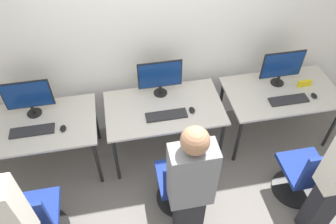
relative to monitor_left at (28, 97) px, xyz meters
name	(u,v)px	position (x,y,z in m)	size (l,w,h in m)	color
ground_plane	(170,173)	(1.36, -0.54, -0.96)	(20.00, 20.00, 0.00)	slate
wall_back	(155,27)	(1.36, 0.33, 0.44)	(12.00, 0.05, 2.80)	silver
desk_left	(35,129)	(0.00, -0.17, -0.31)	(1.26, 0.74, 0.72)	#BCB7AD
monitor_left	(28,97)	(0.00, 0.00, 0.00)	(0.48, 0.15, 0.43)	black
keyboard_left	(32,131)	(0.00, -0.26, -0.23)	(0.44, 0.13, 0.02)	#262628
mouse_left	(63,128)	(0.30, -0.29, -0.22)	(0.06, 0.09, 0.03)	black
office_chair_left	(36,220)	(0.00, -1.03, -0.60)	(0.48, 0.48, 0.87)	black
desk_center	(164,112)	(1.36, -0.17, -0.31)	(1.26, 0.74, 0.72)	#BCB7AD
monitor_center	(160,77)	(1.36, 0.06, 0.00)	(0.48, 0.15, 0.43)	black
keyboard_center	(166,115)	(1.36, -0.30, -0.23)	(0.44, 0.13, 0.02)	#262628
mouse_center	(192,110)	(1.64, -0.28, -0.22)	(0.06, 0.09, 0.03)	black
office_chair_center	(180,184)	(1.39, -0.91, -0.60)	(0.48, 0.48, 0.87)	black
person_center	(191,189)	(1.38, -1.28, -0.09)	(0.36, 0.21, 1.59)	#232328
desk_right	(281,96)	(2.72, -0.17, -0.31)	(1.26, 0.74, 0.72)	#BCB7AD
monitor_right	(282,66)	(2.72, -0.02, 0.00)	(0.48, 0.15, 0.43)	black
keyboard_right	(289,100)	(2.72, -0.33, -0.23)	(0.44, 0.13, 0.02)	#262628
mouse_right	(314,96)	(3.02, -0.32, -0.22)	(0.06, 0.09, 0.03)	black
office_chair_right	(305,175)	(2.66, -1.06, -0.60)	(0.48, 0.48, 0.87)	black
placard_right	(304,83)	(3.00, -0.13, -0.20)	(0.16, 0.03, 0.08)	yellow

